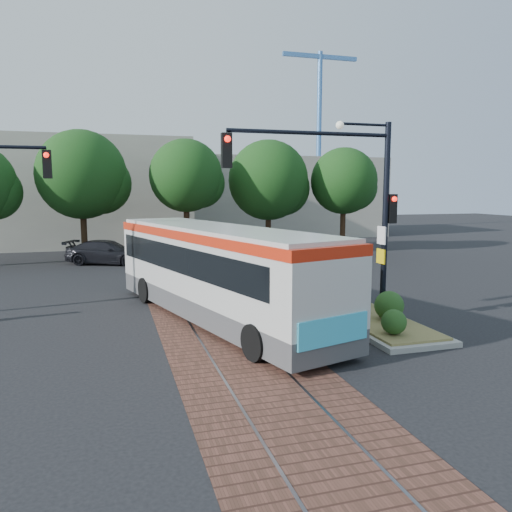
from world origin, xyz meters
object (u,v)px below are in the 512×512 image
object	(u,v)px
city_bus	(216,268)
parked_car	(108,252)
signal_pole_main	(350,191)
traffic_island	(376,314)

from	to	relation	value
city_bus	parked_car	xyz separation A→B (m)	(-3.40, 13.65, -1.01)
signal_pole_main	city_bus	bearing A→B (deg)	150.97
city_bus	signal_pole_main	distance (m)	4.86
parked_car	city_bus	bearing A→B (deg)	-142.91
signal_pole_main	parked_car	xyz separation A→B (m)	(-7.06, 15.68, -3.48)
traffic_island	signal_pole_main	world-z (taller)	signal_pole_main
signal_pole_main	parked_car	distance (m)	17.55
traffic_island	city_bus	bearing A→B (deg)	155.32
city_bus	parked_car	distance (m)	14.10
signal_pole_main	parked_car	bearing A→B (deg)	114.24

